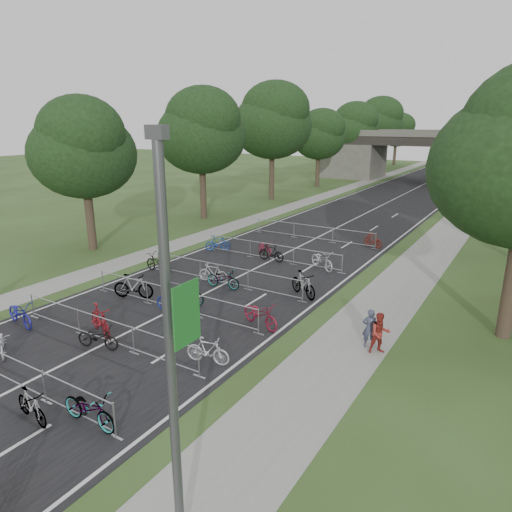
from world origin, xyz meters
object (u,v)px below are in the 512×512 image
at_px(lamppost, 172,358).
at_px(pedestrian_a, 370,328).
at_px(overpass_bridge, 432,156).
at_px(pedestrian_b, 380,334).

distance_m(lamppost, pedestrian_a, 10.88).
distance_m(overpass_bridge, pedestrian_a, 53.50).
xyz_separation_m(overpass_bridge, pedestrian_a, (8.72, -52.71, -2.77)).
xyz_separation_m(lamppost, pedestrian_b, (0.87, 10.03, -3.50)).
relative_size(lamppost, pedestrian_b, 5.24).
bearing_deg(lamppost, overpass_bridge, 97.53).
bearing_deg(overpass_bridge, pedestrian_b, -80.15).
bearing_deg(pedestrian_a, overpass_bridge, -103.89).
height_order(pedestrian_a, pedestrian_b, pedestrian_b).
relative_size(overpass_bridge, pedestrian_a, 20.26).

